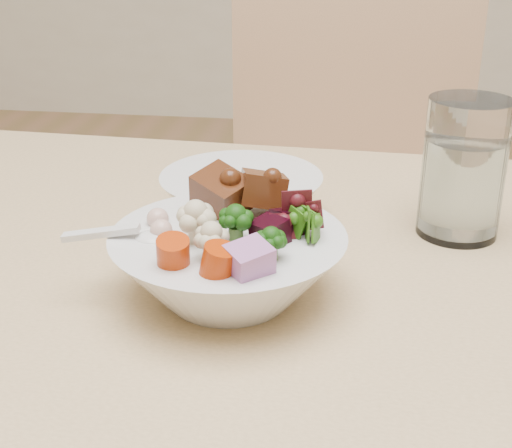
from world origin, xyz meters
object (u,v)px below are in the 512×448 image
food_bowl (231,261)px  water_glass (463,174)px  dining_table (502,394)px  side_bowl (241,201)px  chair_far (353,167)px

food_bowl → water_glass: bearing=37.6°
dining_table → water_glass: water_glass is taller
food_bowl → side_bowl: bearing=95.4°
water_glass → dining_table: bearing=-80.9°
dining_table → chair_far: 0.72m
chair_far → side_bowl: size_ratio=6.04×
food_bowl → side_bowl: food_bowl is taller
side_bowl → chair_far: bearing=78.6°
water_glass → side_bowl: (-0.21, -0.01, -0.03)m
dining_table → chair_far: size_ratio=1.51×
water_glass → side_bowl: 0.22m
dining_table → food_bowl: 0.25m
dining_table → food_bowl: size_ratio=7.72×
chair_far → side_bowl: 0.58m
chair_far → food_bowl: size_ratio=5.10×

